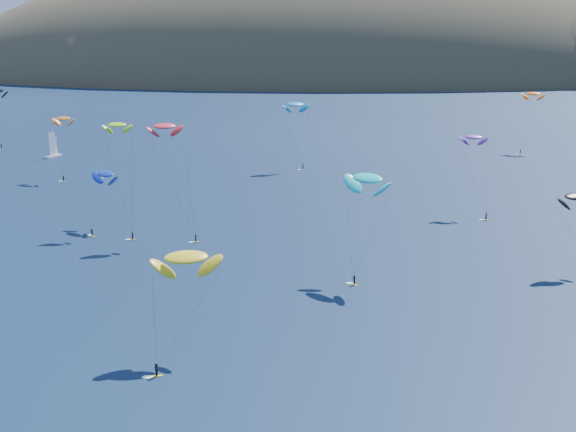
{
  "coord_description": "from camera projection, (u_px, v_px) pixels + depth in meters",
  "views": [
    {
      "loc": [
        2.54,
        -71.26,
        47.97
      ],
      "look_at": [
        -1.0,
        80.0,
        9.0
      ],
      "focal_mm": 50.0,
      "sensor_mm": 36.0,
      "label": 1
    }
  ],
  "objects": [
    {
      "name": "kitesurfer_5",
      "position": [
        367.0,
        178.0,
        145.19
      ],
      "size": [
        10.53,
        11.79,
        21.23
      ],
      "rotation": [
        0.0,
        0.0,
        -0.78
      ],
      "color": "yellow",
      "rests_on": "ground"
    },
    {
      "name": "island",
      "position": [
        354.0,
        87.0,
        627.24
      ],
      "size": [
        730.0,
        300.0,
        210.0
      ],
      "color": "#3D3526",
      "rests_on": "ground"
    },
    {
      "name": "kitesurfer_3",
      "position": [
        117.0,
        125.0,
        177.93
      ],
      "size": [
        8.76,
        13.71,
        24.99
      ],
      "rotation": [
        0.0,
        0.0,
        0.21
      ],
      "color": "yellow",
      "rests_on": "ground"
    },
    {
      "name": "kitesurfer_2",
      "position": [
        186.0,
        257.0,
        113.89
      ],
      "size": [
        10.54,
        13.41,
        16.58
      ],
      "rotation": [
        0.0,
        0.0,
        0.26
      ],
      "color": "yellow",
      "rests_on": "ground"
    },
    {
      "name": "kitesurfer_6",
      "position": [
        474.0,
        137.0,
        192.99
      ],
      "size": [
        6.56,
        10.87,
        20.09
      ],
      "rotation": [
        0.0,
        0.0,
        -0.04
      ],
      "color": "yellow",
      "rests_on": "ground"
    },
    {
      "name": "kitesurfer_4",
      "position": [
        296.0,
        104.0,
        246.86
      ],
      "size": [
        9.29,
        7.48,
        22.16
      ],
      "rotation": [
        0.0,
        0.0,
        0.4
      ],
      "color": "yellow",
      "rests_on": "ground"
    },
    {
      "name": "kitesurfer_10",
      "position": [
        105.0,
        174.0,
        181.13
      ],
      "size": [
        8.59,
        13.97,
        14.27
      ],
      "rotation": [
        0.0,
        0.0,
        -0.7
      ],
      "color": "yellow",
      "rests_on": "ground"
    },
    {
      "name": "kitesurfer_1",
      "position": [
        63.0,
        119.0,
        231.91
      ],
      "size": [
        7.91,
        8.44,
        19.5
      ],
      "rotation": [
        0.0,
        0.0,
        -0.31
      ],
      "color": "yellow",
      "rests_on": "ground"
    },
    {
      "name": "sailboat",
      "position": [
        54.0,
        155.0,
        268.73
      ],
      "size": [
        8.19,
        7.81,
        9.8
      ],
      "rotation": [
        0.0,
        0.0,
        -0.42
      ],
      "color": "silver",
      "rests_on": "ground"
    },
    {
      "name": "kitesurfer_9",
      "position": [
        165.0,
        126.0,
        170.33
      ],
      "size": [
        11.47,
        8.97,
        26.13
      ],
      "rotation": [
        0.0,
        0.0,
        0.41
      ],
      "color": "yellow",
      "rests_on": "ground"
    },
    {
      "name": "kitesurfer_11",
      "position": [
        533.0,
        94.0,
        278.34
      ],
      "size": [
        10.17,
        12.12,
        21.93
      ],
      "rotation": [
        0.0,
        0.0,
        -0.37
      ],
      "color": "yellow",
      "rests_on": "ground"
    }
  ]
}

